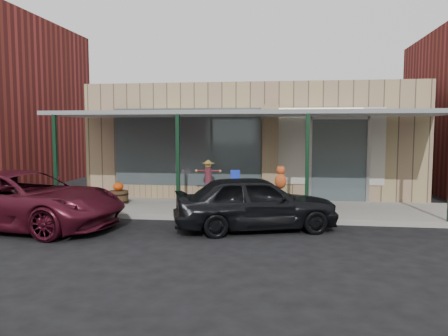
# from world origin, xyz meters

# --- Properties ---
(ground) EXTENTS (120.00, 120.00, 0.00)m
(ground) POSITION_xyz_m (0.00, 0.00, 0.00)
(ground) COLOR black
(ground) RESTS_ON ground
(sidewalk) EXTENTS (40.00, 3.20, 0.15)m
(sidewalk) POSITION_xyz_m (0.00, 3.60, 0.07)
(sidewalk) COLOR gray
(sidewalk) RESTS_ON ground
(storefront) EXTENTS (12.00, 6.25, 4.20)m
(storefront) POSITION_xyz_m (-0.00, 8.16, 2.09)
(storefront) COLOR #917159
(storefront) RESTS_ON ground
(awning) EXTENTS (12.00, 3.00, 3.04)m
(awning) POSITION_xyz_m (0.00, 3.56, 3.01)
(awning) COLOR slate
(awning) RESTS_ON ground
(block_buildings_near) EXTENTS (61.00, 8.00, 8.00)m
(block_buildings_near) POSITION_xyz_m (2.01, 9.20, 3.77)
(block_buildings_near) COLOR maroon
(block_buildings_near) RESTS_ON ground
(barrel_scarecrow) EXTENTS (0.88, 0.62, 1.44)m
(barrel_scarecrow) POSITION_xyz_m (-1.27, 4.06, 0.64)
(barrel_scarecrow) COLOR #503920
(barrel_scarecrow) RESTS_ON sidewalk
(barrel_pumpkin) EXTENTS (0.71, 0.71, 0.75)m
(barrel_pumpkin) POSITION_xyz_m (-4.17, 3.64, 0.42)
(barrel_pumpkin) COLOR #503920
(barrel_pumpkin) RESTS_ON sidewalk
(handicap_sign) EXTENTS (0.26, 0.05, 1.27)m
(handicap_sign) POSITION_xyz_m (-0.20, 2.40, 0.97)
(handicap_sign) COLOR gray
(handicap_sign) RESTS_ON sidewalk
(parked_sedan) EXTENTS (4.45, 2.81, 1.59)m
(parked_sedan) POSITION_xyz_m (0.47, 1.16, 0.71)
(parked_sedan) COLOR black
(parked_sedan) RESTS_ON ground
(car_maroon) EXTENTS (5.60, 3.10, 1.48)m
(car_maroon) POSITION_xyz_m (-5.55, 0.54, 0.74)
(car_maroon) COLOR #4A0E1D
(car_maroon) RESTS_ON ground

